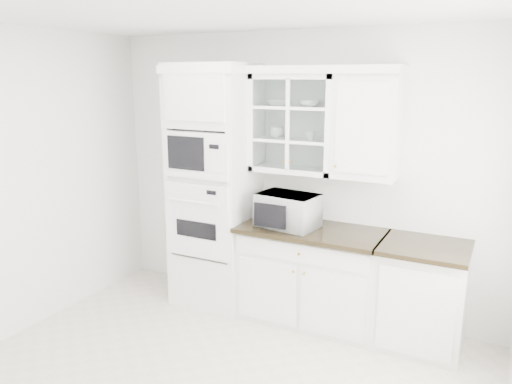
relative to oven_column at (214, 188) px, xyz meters
The scene contains 12 objects.
room_shell 1.37m from the oven_column, 52.79° to the right, with size 4.00×3.50×2.70m.
oven_column is the anchor object (origin of this frame).
base_cabinet_run 1.27m from the oven_column, ahead, with size 1.32×0.67×0.92m.
extra_base_cabinet 2.16m from the oven_column, ahead, with size 0.72×0.67×0.92m.
upper_cabinet_glass 1.03m from the oven_column, 12.10° to the left, with size 0.80×0.33×0.90m.
upper_cabinet_solid 1.60m from the oven_column, ahead, with size 0.55×0.33×0.90m, color white.
crown_molding 1.33m from the oven_column, 11.90° to the left, with size 2.14×0.38×0.07m, color white.
countertop_microwave 0.82m from the oven_column, ahead, with size 0.53×0.44×0.31m, color white.
bowl_a 1.05m from the oven_column, 16.85° to the left, with size 0.23×0.23×0.06m, color white.
bowl_b 1.25m from the oven_column, 10.32° to the left, with size 0.19×0.19×0.06m, color white.
cup_a 0.83m from the oven_column, 16.12° to the left, with size 0.13×0.13×0.10m, color white.
cup_b 1.10m from the oven_column, ahead, with size 0.09×0.09×0.08m, color white.
Camera 1 is at (1.81, -2.69, 2.28)m, focal length 35.00 mm.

